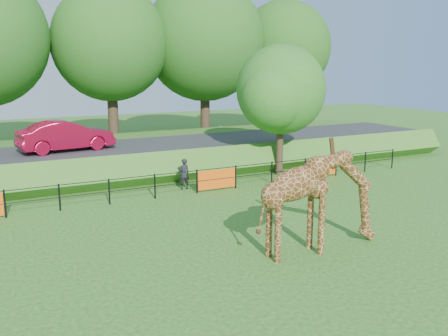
# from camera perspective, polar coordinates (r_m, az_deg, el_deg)

# --- Properties ---
(ground) EXTENTS (90.00, 90.00, 0.00)m
(ground) POSITION_cam_1_polar(r_m,az_deg,el_deg) (15.06, 2.59, -10.68)
(ground) COLOR #235916
(ground) RESTS_ON ground
(giraffe) EXTENTS (4.44, 0.90, 3.16)m
(giraffe) POSITION_cam_1_polar(r_m,az_deg,el_deg) (15.71, 10.92, -3.82)
(giraffe) COLOR #532D11
(giraffe) RESTS_ON ground
(perimeter_fence) EXTENTS (28.07, 0.10, 1.10)m
(perimeter_fence) POSITION_cam_1_polar(r_m,az_deg,el_deg) (21.85, -7.90, -2.09)
(perimeter_fence) COLOR black
(perimeter_fence) RESTS_ON ground
(embankment) EXTENTS (40.00, 9.00, 1.30)m
(embankment) POSITION_cam_1_polar(r_m,az_deg,el_deg) (28.86, -12.90, 1.32)
(embankment) COLOR #235916
(embankment) RESTS_ON ground
(road) EXTENTS (40.00, 5.00, 0.12)m
(road) POSITION_cam_1_polar(r_m,az_deg,el_deg) (27.31, -12.17, 2.29)
(road) COLOR #292A2C
(road) RESTS_ON embankment
(car_red) EXTENTS (4.87, 2.29, 1.54)m
(car_red) POSITION_cam_1_polar(r_m,az_deg,el_deg) (26.50, -17.62, 3.53)
(car_red) COLOR #A70B2D
(car_red) RESTS_ON road
(visitor) EXTENTS (0.54, 0.36, 1.45)m
(visitor) POSITION_cam_1_polar(r_m,az_deg,el_deg) (23.34, -4.59, -0.67)
(visitor) COLOR black
(visitor) RESTS_ON ground
(tree_east) EXTENTS (5.40, 4.71, 6.76)m
(tree_east) POSITION_cam_1_polar(r_m,az_deg,el_deg) (26.15, 6.66, 8.50)
(tree_east) COLOR #301E15
(tree_east) RESTS_ON ground
(bg_tree_line) EXTENTS (37.30, 8.80, 11.82)m
(bg_tree_line) POSITION_cam_1_polar(r_m,az_deg,el_deg) (35.20, -13.09, 13.86)
(bg_tree_line) COLOR #301E15
(bg_tree_line) RESTS_ON ground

